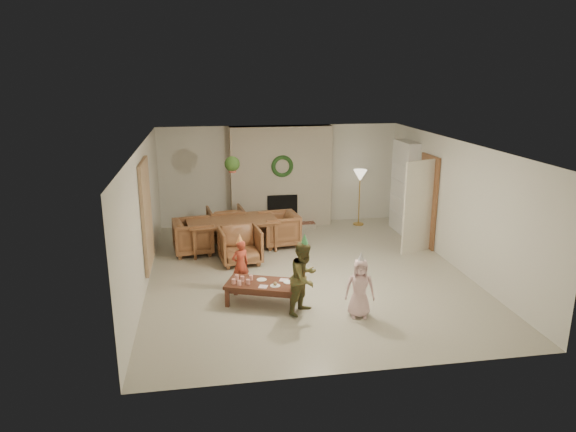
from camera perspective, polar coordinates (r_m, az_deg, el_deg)
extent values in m
plane|color=#B7B29E|center=(10.14, 2.05, -6.26)|extent=(7.00, 7.00, 0.00)
plane|color=white|center=(9.49, 2.20, 7.89)|extent=(7.00, 7.00, 0.00)
plane|color=silver|center=(13.10, -0.91, 4.54)|extent=(7.00, 0.00, 7.00)
plane|color=silver|center=(6.53, 8.24, -7.38)|extent=(7.00, 0.00, 7.00)
plane|color=silver|center=(9.62, -15.68, -0.20)|extent=(0.00, 7.00, 7.00)
plane|color=silver|center=(10.73, 18.04, 1.23)|extent=(0.00, 7.00, 7.00)
cube|color=#593017|center=(12.90, -0.78, 4.37)|extent=(2.50, 0.40, 2.50)
cube|color=#5C2619|center=(12.86, -0.52, -1.14)|extent=(1.60, 0.30, 0.12)
cube|color=black|center=(12.91, -0.64, 0.73)|extent=(0.75, 0.12, 0.75)
torus|color=#1A4118|center=(12.62, -0.62, 5.50)|extent=(0.54, 0.10, 0.54)
cylinder|color=gold|center=(13.34, 7.76, -0.87)|extent=(0.26, 0.26, 0.03)
cylinder|color=gold|center=(13.17, 7.86, 1.83)|extent=(0.03, 0.03, 1.27)
cone|color=beige|center=(13.04, 7.96, 4.45)|extent=(0.34, 0.34, 0.28)
cube|color=white|center=(12.73, 12.68, 3.13)|extent=(0.30, 1.00, 2.20)
cube|color=white|center=(12.87, 12.43, 0.31)|extent=(0.30, 0.92, 0.03)
cube|color=white|center=(12.78, 12.53, 2.04)|extent=(0.30, 0.92, 0.03)
cube|color=white|center=(12.69, 12.64, 3.79)|extent=(0.30, 0.92, 0.03)
cube|color=white|center=(12.62, 12.75, 5.57)|extent=(0.30, 0.92, 0.03)
cube|color=#B12039|center=(12.70, 12.63, 0.73)|extent=(0.20, 0.40, 0.24)
cube|color=navy|center=(12.78, 12.41, 2.69)|extent=(0.20, 0.44, 0.24)
cube|color=#C38B29|center=(12.57, 12.76, 4.27)|extent=(0.20, 0.36, 0.22)
cube|color=brown|center=(11.81, 15.16, 1.60)|extent=(0.05, 0.86, 2.04)
cube|color=beige|center=(11.33, 14.18, 0.97)|extent=(0.77, 0.32, 2.00)
cube|color=tan|center=(9.81, -15.33, 0.13)|extent=(0.06, 1.20, 2.00)
imported|color=brown|center=(11.35, -6.14, -2.08)|extent=(2.04, 1.30, 0.68)
imported|color=brown|center=(10.55, -5.30, -3.25)|extent=(0.89, 0.92, 0.75)
imported|color=brown|center=(12.14, -6.87, -0.74)|extent=(0.89, 0.92, 0.75)
imported|color=brown|center=(11.23, -10.40, -2.26)|extent=(0.92, 0.89, 0.75)
imported|color=brown|center=(11.56, -0.98, -1.47)|extent=(0.92, 0.89, 0.75)
cylinder|color=tan|center=(10.85, -6.21, 6.93)|extent=(0.01, 0.01, 0.70)
cylinder|color=brown|center=(10.91, -6.16, 5.11)|extent=(0.16, 0.16, 0.12)
sphere|color=#264617|center=(10.89, -6.17, 5.73)|extent=(0.32, 0.32, 0.32)
cube|color=#542B1C|center=(8.75, -2.79, -7.51)|extent=(1.35, 0.99, 0.06)
cube|color=#542B1C|center=(8.77, -2.79, -7.90)|extent=(1.23, 0.87, 0.07)
cube|color=#542B1C|center=(8.75, -6.71, -8.94)|extent=(0.08, 0.08, 0.32)
cube|color=#542B1C|center=(8.50, 0.48, -9.60)|extent=(0.08, 0.08, 0.32)
cube|color=#542B1C|center=(9.18, -5.77, -7.69)|extent=(0.08, 0.08, 0.32)
cube|color=#542B1C|center=(8.94, 1.06, -8.27)|extent=(0.08, 0.08, 0.32)
cylinder|color=white|center=(8.71, -6.02, -7.18)|extent=(0.08, 0.08, 0.08)
cylinder|color=white|center=(8.88, -5.67, -6.72)|extent=(0.08, 0.08, 0.08)
cylinder|color=white|center=(8.64, -5.39, -7.36)|extent=(0.08, 0.08, 0.08)
cylinder|color=white|center=(8.81, -5.05, -6.90)|extent=(0.08, 0.08, 0.08)
cylinder|color=white|center=(8.67, -4.42, -7.25)|extent=(0.08, 0.08, 0.08)
cylinder|color=white|center=(8.84, -4.10, -6.79)|extent=(0.08, 0.08, 0.08)
cylinder|color=white|center=(8.85, -2.92, -7.02)|extent=(0.22, 0.22, 0.01)
cylinder|color=white|center=(8.60, -1.42, -7.68)|extent=(0.22, 0.22, 0.01)
cylinder|color=white|center=(8.74, 0.05, -7.30)|extent=(0.22, 0.22, 0.01)
sphere|color=tan|center=(8.59, -1.42, -7.46)|extent=(0.08, 0.08, 0.07)
cube|color=#E6AABD|center=(8.58, -2.76, -7.78)|extent=(0.18, 0.18, 0.01)
cube|color=#E6AABD|center=(8.82, -0.46, -7.07)|extent=(0.18, 0.18, 0.01)
imported|color=#A93724|center=(9.29, -5.27, -5.38)|extent=(0.39, 0.33, 0.92)
cone|color=#F1DB50|center=(9.12, -5.35, -2.46)|extent=(0.13, 0.13, 0.17)
imported|color=brown|center=(8.33, 1.81, -6.82)|extent=(0.73, 0.73, 1.20)
cone|color=#48AA5B|center=(8.11, 1.84, -2.62)|extent=(0.19, 0.19, 0.20)
imported|color=beige|center=(8.33, 7.92, -7.87)|extent=(0.52, 0.40, 0.96)
cone|color=silver|center=(8.13, 8.06, -4.51)|extent=(0.16, 0.16, 0.17)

